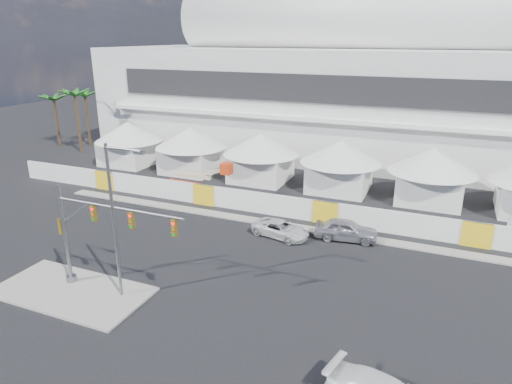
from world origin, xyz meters
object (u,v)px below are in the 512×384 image
at_px(sedan_silver, 346,230).
at_px(pickup_curb, 281,229).
at_px(traffic_mast, 90,234).
at_px(boom_lift, 188,185).
at_px(streetlight_median, 116,213).

xyz_separation_m(sedan_silver, pickup_curb, (-5.02, -1.51, -0.19)).
xyz_separation_m(sedan_silver, traffic_mast, (-13.18, -13.90, 3.07)).
bearing_deg(boom_lift, streetlight_median, -69.53).
height_order(traffic_mast, streetlight_median, streetlight_median).
xyz_separation_m(pickup_curb, streetlight_median, (-5.86, -12.44, 5.07)).
bearing_deg(pickup_curb, traffic_mast, 158.78).
bearing_deg(streetlight_median, boom_lift, 109.12).
bearing_deg(traffic_mast, boom_lift, 102.54).
relative_size(traffic_mast, streetlight_median, 0.96).
bearing_deg(traffic_mast, pickup_curb, 56.63).
relative_size(sedan_silver, boom_lift, 0.65).
relative_size(sedan_silver, traffic_mast, 0.54).
distance_m(pickup_curb, streetlight_median, 14.66).
xyz_separation_m(pickup_curb, boom_lift, (-12.25, 5.99, 0.39)).
bearing_deg(boom_lift, sedan_silver, -13.18).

